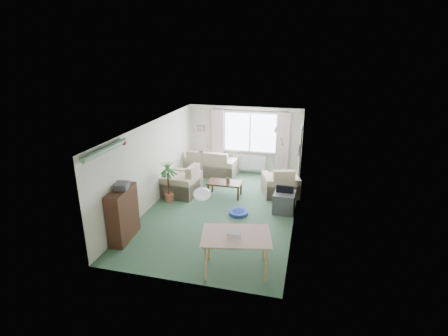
% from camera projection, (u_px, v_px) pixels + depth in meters
% --- Properties ---
extents(ground, '(6.50, 6.50, 0.00)m').
position_uv_depth(ground, '(221.00, 210.00, 9.78)').
color(ground, '#305139').
extents(window, '(1.80, 0.03, 1.30)m').
position_uv_depth(window, '(250.00, 132.00, 12.20)').
color(window, white).
extents(curtain_rod, '(2.60, 0.03, 0.03)m').
position_uv_depth(curtain_rod, '(250.00, 111.00, 11.87)').
color(curtain_rod, black).
extents(curtain_left, '(0.45, 0.08, 2.00)m').
position_uv_depth(curtain_left, '(218.00, 137.00, 12.45)').
color(curtain_left, beige).
extents(curtain_right, '(0.45, 0.08, 2.00)m').
position_uv_depth(curtain_right, '(283.00, 142.00, 11.92)').
color(curtain_right, beige).
extents(radiator, '(1.20, 0.10, 0.55)m').
position_uv_depth(radiator, '(249.00, 163.00, 12.53)').
color(radiator, white).
extents(doorway, '(0.03, 0.95, 2.00)m').
position_uv_depth(doorway, '(300.00, 158.00, 11.01)').
color(doorway, black).
extents(pendant_lamp, '(0.36, 0.36, 0.36)m').
position_uv_depth(pendant_lamp, '(202.00, 194.00, 7.15)').
color(pendant_lamp, white).
extents(tinsel_garland, '(1.60, 1.60, 0.12)m').
position_uv_depth(tinsel_garland, '(106.00, 149.00, 7.38)').
color(tinsel_garland, '#196626').
extents(bauble_cluster_a, '(0.20, 0.20, 0.20)m').
position_uv_depth(bauble_cluster_a, '(275.00, 128.00, 9.57)').
color(bauble_cluster_a, silver).
extents(bauble_cluster_b, '(0.20, 0.20, 0.20)m').
position_uv_depth(bauble_cluster_b, '(282.00, 139.00, 8.41)').
color(bauble_cluster_b, silver).
extents(wall_picture_back, '(0.28, 0.03, 0.22)m').
position_uv_depth(wall_picture_back, '(201.00, 128.00, 12.60)').
color(wall_picture_back, brown).
extents(wall_picture_right, '(0.03, 0.24, 0.30)m').
position_uv_depth(wall_picture_right, '(299.00, 150.00, 9.91)').
color(wall_picture_right, brown).
extents(sofa, '(1.89, 1.07, 0.92)m').
position_uv_depth(sofa, '(211.00, 162.00, 12.41)').
color(sofa, beige).
rests_on(sofa, ground).
extents(armchair_corner, '(1.28, 1.24, 0.92)m').
position_uv_depth(armchair_corner, '(280.00, 180.00, 10.69)').
color(armchair_corner, '#B7AB8A').
rests_on(armchair_corner, ground).
extents(armchair_left, '(1.10, 1.15, 0.96)m').
position_uv_depth(armchair_left, '(181.00, 179.00, 10.72)').
color(armchair_left, tan).
rests_on(armchair_left, ground).
extents(coffee_table, '(1.03, 0.58, 0.46)m').
position_uv_depth(coffee_table, '(225.00, 189.00, 10.64)').
color(coffee_table, black).
rests_on(coffee_table, ground).
extents(photo_frame, '(0.12, 0.05, 0.16)m').
position_uv_depth(photo_frame, '(228.00, 181.00, 10.46)').
color(photo_frame, brown).
rests_on(photo_frame, coffee_table).
extents(bookshelf, '(0.43, 1.06, 1.26)m').
position_uv_depth(bookshelf, '(123.00, 214.00, 8.14)').
color(bookshelf, black).
rests_on(bookshelf, ground).
extents(hifi_box, '(0.35, 0.40, 0.14)m').
position_uv_depth(hifi_box, '(122.00, 186.00, 7.96)').
color(hifi_box, '#3C3D42').
rests_on(hifi_box, bookshelf).
extents(houseplant, '(0.64, 0.64, 1.29)m').
position_uv_depth(houseplant, '(168.00, 181.00, 10.14)').
color(houseplant, '#1F511B').
rests_on(houseplant, ground).
extents(dining_table, '(1.41, 1.08, 0.79)m').
position_uv_depth(dining_table, '(236.00, 253.00, 7.04)').
color(dining_table, '#A28958').
rests_on(dining_table, ground).
extents(gift_box, '(0.27, 0.21, 0.12)m').
position_uv_depth(gift_box, '(234.00, 235.00, 6.84)').
color(gift_box, '#B8B8C4').
rests_on(gift_box, dining_table).
extents(tv_cube, '(0.59, 0.64, 0.56)m').
position_uv_depth(tv_cube, '(284.00, 202.00, 9.61)').
color(tv_cube, '#38383D').
rests_on(tv_cube, ground).
extents(pet_bed, '(0.68, 0.68, 0.10)m').
position_uv_depth(pet_bed, '(239.00, 213.00, 9.50)').
color(pet_bed, navy).
rests_on(pet_bed, ground).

